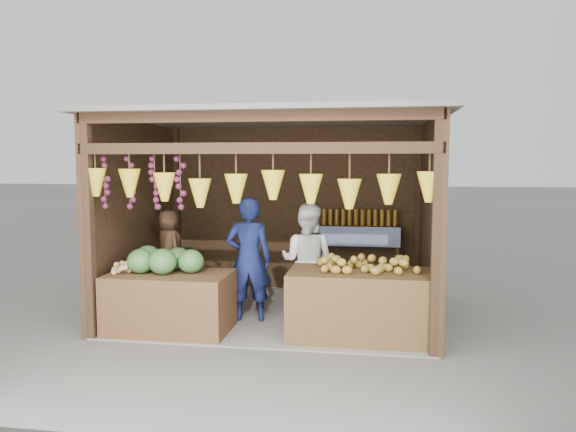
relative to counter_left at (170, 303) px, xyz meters
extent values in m
plane|color=#514F49|center=(1.13, 1.04, -0.36)|extent=(80.00, 80.00, 0.00)
cube|color=slate|center=(1.13, 1.04, -0.35)|extent=(4.00, 3.00, 0.02)
cube|color=black|center=(1.13, 2.54, 0.94)|extent=(4.00, 0.06, 2.60)
cube|color=black|center=(-0.87, 1.04, 0.94)|extent=(0.06, 3.00, 2.60)
cube|color=black|center=(3.13, 1.04, 0.94)|extent=(0.06, 3.00, 2.60)
cube|color=#605B54|center=(1.13, 1.04, 2.27)|extent=(4.30, 3.30, 0.06)
cube|color=black|center=(-0.81, -0.40, 0.94)|extent=(0.11, 0.11, 2.60)
cube|color=black|center=(3.07, -0.40, 0.94)|extent=(0.11, 0.11, 2.60)
cube|color=black|center=(-0.81, 2.48, 0.94)|extent=(0.11, 0.11, 2.60)
cube|color=black|center=(3.07, 2.48, 0.94)|extent=(0.11, 0.11, 2.60)
cube|color=black|center=(1.13, -0.40, 1.84)|extent=(4.00, 0.12, 0.12)
cube|color=black|center=(1.13, -0.40, 2.18)|extent=(4.00, 0.12, 0.12)
cube|color=#382314|center=(2.18, 2.34, 0.69)|extent=(1.25, 0.30, 0.05)
cube|color=#382314|center=(1.60, 2.34, 0.16)|extent=(0.05, 0.28, 1.05)
cube|color=#382314|center=(2.77, 2.34, 0.16)|extent=(0.05, 0.28, 1.05)
cube|color=blue|center=(2.18, 2.18, 0.56)|extent=(1.25, 0.02, 0.30)
cube|color=#4D2F19|center=(0.00, 0.00, 0.00)|extent=(1.45, 0.85, 0.72)
cube|color=#483118|center=(2.32, 0.09, 0.04)|extent=(1.74, 0.85, 0.80)
cube|color=black|center=(-0.46, 1.19, -0.20)|extent=(0.34, 0.34, 0.31)
imported|color=#121A44|center=(0.84, 0.60, 0.45)|extent=(0.64, 0.47, 1.61)
imported|color=white|center=(1.55, 0.90, 0.39)|extent=(0.83, 0.70, 1.51)
imported|color=#4F321F|center=(-0.46, 1.19, 0.49)|extent=(0.61, 0.60, 1.07)
camera|label=1|loc=(2.45, -6.32, 1.70)|focal=35.00mm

